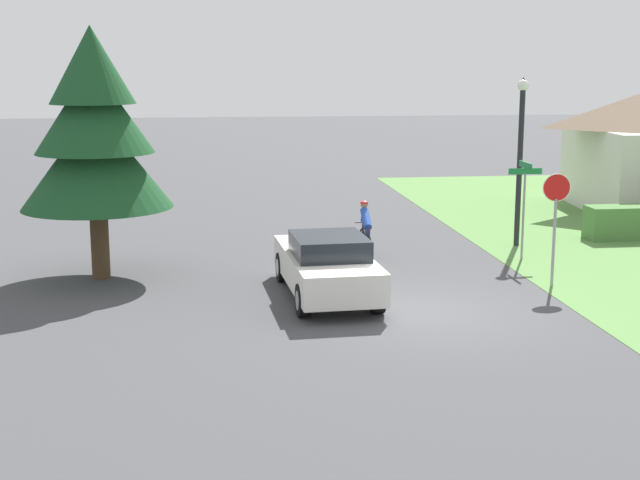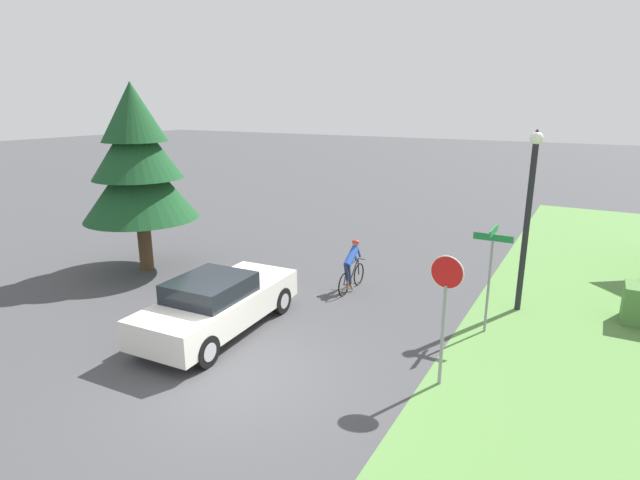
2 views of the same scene
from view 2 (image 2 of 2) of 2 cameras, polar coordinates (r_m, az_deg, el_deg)
The scene contains 7 objects.
ground_plane at distance 10.56m, azimuth -9.21°, elevation -15.37°, with size 140.00×140.00×0.00m, color #424244.
sedan_left_lane at distance 12.30m, azimuth -11.55°, elevation -7.13°, with size 2.01×4.63×1.44m.
cyclist at distance 14.66m, azimuth 3.63°, elevation -3.06°, with size 0.44×1.72×1.50m.
stop_sign at distance 9.73m, azimuth 14.12°, elevation -6.31°, with size 0.65×0.08×2.65m.
street_lamp at distance 13.75m, azimuth 22.75°, elevation 3.51°, with size 0.32×0.32×4.75m.
street_name_sign at distance 12.32m, azimuth 18.96°, elevation -2.22°, with size 0.90×0.90×2.60m.
conifer_tall_near at distance 16.95m, azimuth -20.17°, elevation 8.34°, with size 3.60×3.60×6.00m.
Camera 2 is at (5.79, -7.00, 5.37)m, focal length 28.00 mm.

